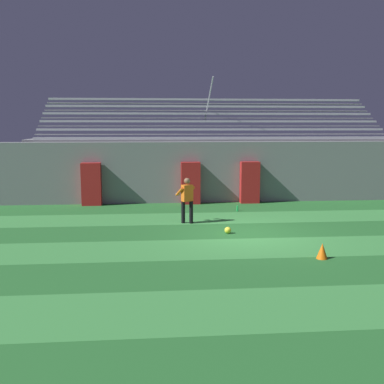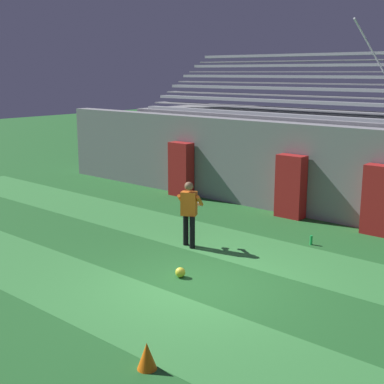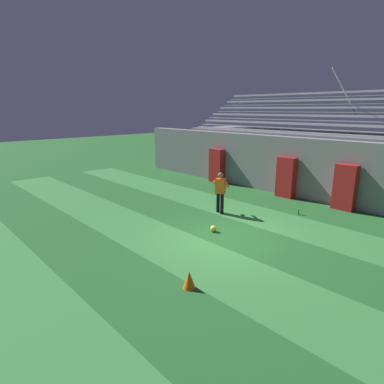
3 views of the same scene
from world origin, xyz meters
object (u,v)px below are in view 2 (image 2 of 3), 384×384
padding_pillar_gate_left (291,186)px  goalkeeper (189,210)px  padding_pillar_gate_right (380,200)px  water_bottle (311,240)px  padding_pillar_far_left (181,169)px  traffic_cone (147,356)px  soccer_ball (180,272)px

padding_pillar_gate_left → goalkeeper: 4.13m
padding_pillar_gate_right → padding_pillar_gate_left: bearing=180.0°
padding_pillar_gate_left → goalkeeper: (-0.47, -4.11, 0.00)m
padding_pillar_gate_left → water_bottle: (1.80, -1.97, -0.83)m
padding_pillar_gate_right → water_bottle: 2.33m
padding_pillar_far_left → goalkeeper: (3.97, -4.11, 0.00)m
goalkeeper → traffic_cone: bearing=-55.1°
goalkeeper → padding_pillar_far_left: bearing=134.0°
padding_pillar_far_left → traffic_cone: bearing=-50.6°
soccer_ball → water_bottle: water_bottle is taller
traffic_cone → water_bottle: bearing=98.4°
padding_pillar_gate_right → goalkeeper: padding_pillar_gate_right is taller
padding_pillar_gate_right → padding_pillar_far_left: (-7.17, 0.00, 0.00)m
padding_pillar_far_left → soccer_ball: 7.84m
soccer_ball → traffic_cone: (2.06, -3.02, 0.10)m
padding_pillar_far_left → traffic_cone: (7.26, -8.83, -0.74)m
padding_pillar_gate_left → water_bottle: padding_pillar_gate_left is taller
padding_pillar_gate_right → water_bottle: padding_pillar_gate_right is taller
padding_pillar_far_left → water_bottle: size_ratio=7.93×
padding_pillar_gate_right → soccer_ball: bearing=-108.8°
padding_pillar_gate_left → padding_pillar_far_left: size_ratio=1.00×
soccer_ball → water_bottle: 3.98m
padding_pillar_gate_left → traffic_cone: (2.81, -8.83, -0.74)m
padding_pillar_far_left → traffic_cone: padding_pillar_far_left is taller
padding_pillar_gate_left → goalkeeper: padding_pillar_gate_left is taller
padding_pillar_gate_right → padding_pillar_far_left: size_ratio=1.00×
padding_pillar_gate_right → traffic_cone: padding_pillar_gate_right is taller
soccer_ball → traffic_cone: bearing=-55.7°
padding_pillar_far_left → padding_pillar_gate_left: bearing=0.0°
padding_pillar_gate_right → goalkeeper: 5.21m
traffic_cone → soccer_ball: bearing=124.3°
padding_pillar_gate_right → traffic_cone: bearing=-89.5°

